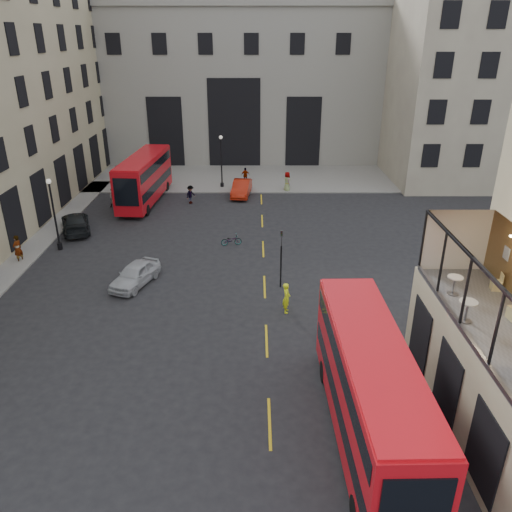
{
  "coord_description": "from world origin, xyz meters",
  "views": [
    {
      "loc": [
        -2.58,
        -15.82,
        14.62
      ],
      "look_at": [
        -2.54,
        10.06,
        3.0
      ],
      "focal_mm": 35.0,
      "sensor_mm": 36.0,
      "label": 1
    }
  ],
  "objects_px": {
    "street_lamp_a": "(55,219)",
    "cafe_chair_d": "(496,285)",
    "pedestrian_c": "(245,175)",
    "bus_near": "(370,387)",
    "traffic_light_far": "(118,181)",
    "pedestrian_a": "(114,198)",
    "traffic_light_near": "(281,252)",
    "bus_far": "(144,177)",
    "car_b": "(241,188)",
    "cafe_table_far": "(455,283)",
    "street_lamp_b": "(222,165)",
    "bicycle": "(231,240)",
    "pedestrian_b": "(191,195)",
    "pedestrian_e": "(18,249)",
    "cafe_table_mid": "(467,308)",
    "car_a": "(135,274)",
    "pedestrian_d": "(287,182)",
    "car_c": "(75,222)"
  },
  "relations": [
    {
      "from": "car_b",
      "to": "pedestrian_e",
      "type": "relative_size",
      "value": 2.33
    },
    {
      "from": "bicycle",
      "to": "pedestrian_b",
      "type": "relative_size",
      "value": 0.9
    },
    {
      "from": "bus_near",
      "to": "car_b",
      "type": "xyz_separation_m",
      "value": [
        -5.67,
        31.94,
        -1.67
      ]
    },
    {
      "from": "pedestrian_e",
      "to": "cafe_table_mid",
      "type": "height_order",
      "value": "cafe_table_mid"
    },
    {
      "from": "street_lamp_a",
      "to": "street_lamp_b",
      "type": "height_order",
      "value": "same"
    },
    {
      "from": "pedestrian_b",
      "to": "car_a",
      "type": "bearing_deg",
      "value": -151.28
    },
    {
      "from": "car_a",
      "to": "pedestrian_a",
      "type": "height_order",
      "value": "pedestrian_a"
    },
    {
      "from": "pedestrian_c",
      "to": "traffic_light_far",
      "type": "bearing_deg",
      "value": 31.9
    },
    {
      "from": "pedestrian_d",
      "to": "car_c",
      "type": "bearing_deg",
      "value": 101.54
    },
    {
      "from": "traffic_light_near",
      "to": "bus_far",
      "type": "xyz_separation_m",
      "value": [
        -11.87,
        17.33,
        0.01
      ]
    },
    {
      "from": "traffic_light_far",
      "to": "pedestrian_c",
      "type": "relative_size",
      "value": 2.32
    },
    {
      "from": "car_a",
      "to": "cafe_table_far",
      "type": "relative_size",
      "value": 5.2
    },
    {
      "from": "street_lamp_a",
      "to": "pedestrian_c",
      "type": "distance_m",
      "value": 22.31
    },
    {
      "from": "street_lamp_a",
      "to": "cafe_chair_d",
      "type": "height_order",
      "value": "cafe_chair_d"
    },
    {
      "from": "traffic_light_far",
      "to": "bus_near",
      "type": "xyz_separation_m",
      "value": [
        16.73,
        -28.71,
        -0.0
      ]
    },
    {
      "from": "traffic_light_near",
      "to": "bus_far",
      "type": "bearing_deg",
      "value": 124.42
    },
    {
      "from": "car_b",
      "to": "pedestrian_c",
      "type": "bearing_deg",
      "value": 92.15
    },
    {
      "from": "street_lamp_a",
      "to": "cafe_chair_d",
      "type": "bearing_deg",
      "value": -31.36
    },
    {
      "from": "car_a",
      "to": "pedestrian_c",
      "type": "distance_m",
      "value": 24.32
    },
    {
      "from": "pedestrian_d",
      "to": "pedestrian_e",
      "type": "xyz_separation_m",
      "value": [
        -19.61,
        -16.96,
        0.0
      ]
    },
    {
      "from": "car_b",
      "to": "pedestrian_c",
      "type": "relative_size",
      "value": 2.81
    },
    {
      "from": "street_lamp_a",
      "to": "bus_far",
      "type": "xyz_separation_m",
      "value": [
        4.13,
        11.33,
        0.04
      ]
    },
    {
      "from": "cafe_table_far",
      "to": "bus_near",
      "type": "bearing_deg",
      "value": -140.12
    },
    {
      "from": "street_lamp_b",
      "to": "bus_far",
      "type": "relative_size",
      "value": 0.48
    },
    {
      "from": "car_b",
      "to": "pedestrian_c",
      "type": "height_order",
      "value": "pedestrian_c"
    },
    {
      "from": "street_lamp_a",
      "to": "car_b",
      "type": "bearing_deg",
      "value": 45.35
    },
    {
      "from": "pedestrian_c",
      "to": "cafe_chair_d",
      "type": "xyz_separation_m",
      "value": [
        11.29,
        -32.82,
        4.02
      ]
    },
    {
      "from": "pedestrian_a",
      "to": "pedestrian_e",
      "type": "bearing_deg",
      "value": -128.27
    },
    {
      "from": "cafe_table_far",
      "to": "cafe_table_mid",
      "type": "bearing_deg",
      "value": -98.18
    },
    {
      "from": "car_b",
      "to": "cafe_table_mid",
      "type": "height_order",
      "value": "cafe_table_mid"
    },
    {
      "from": "bus_near",
      "to": "pedestrian_c",
      "type": "xyz_separation_m",
      "value": [
        -5.36,
        36.5,
        -1.61
      ]
    },
    {
      "from": "street_lamp_b",
      "to": "bicycle",
      "type": "distance_m",
      "value": 15.46
    },
    {
      "from": "pedestrian_c",
      "to": "bus_near",
      "type": "bearing_deg",
      "value": 95.85
    },
    {
      "from": "car_c",
      "to": "pedestrian_d",
      "type": "distance_m",
      "value": 20.78
    },
    {
      "from": "cafe_chair_d",
      "to": "pedestrian_a",
      "type": "bearing_deg",
      "value": 133.0
    },
    {
      "from": "bus_near",
      "to": "pedestrian_c",
      "type": "height_order",
      "value": "bus_near"
    },
    {
      "from": "bus_near",
      "to": "cafe_chair_d",
      "type": "relative_size",
      "value": 13.75
    },
    {
      "from": "street_lamp_b",
      "to": "pedestrian_b",
      "type": "distance_m",
      "value": 5.99
    },
    {
      "from": "car_a",
      "to": "pedestrian_d",
      "type": "relative_size",
      "value": 2.11
    },
    {
      "from": "cafe_table_mid",
      "to": "cafe_chair_d",
      "type": "relative_size",
      "value": 1.08
    },
    {
      "from": "street_lamp_a",
      "to": "street_lamp_b",
      "type": "bearing_deg",
      "value": 55.49
    },
    {
      "from": "car_a",
      "to": "car_b",
      "type": "relative_size",
      "value": 0.91
    },
    {
      "from": "car_b",
      "to": "cafe_table_far",
      "type": "relative_size",
      "value": 5.74
    },
    {
      "from": "car_a",
      "to": "pedestrian_c",
      "type": "bearing_deg",
      "value": 94.31
    },
    {
      "from": "cafe_chair_d",
      "to": "pedestrian_c",
      "type": "bearing_deg",
      "value": 108.98
    },
    {
      "from": "traffic_light_near",
      "to": "pedestrian_e",
      "type": "height_order",
      "value": "traffic_light_near"
    },
    {
      "from": "pedestrian_a",
      "to": "pedestrian_e",
      "type": "relative_size",
      "value": 0.89
    },
    {
      "from": "bus_far",
      "to": "cafe_table_mid",
      "type": "height_order",
      "value": "cafe_table_mid"
    },
    {
      "from": "car_c",
      "to": "cafe_table_mid",
      "type": "distance_m",
      "value": 31.19
    },
    {
      "from": "pedestrian_e",
      "to": "street_lamp_a",
      "type": "bearing_deg",
      "value": 158.34
    }
  ]
}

